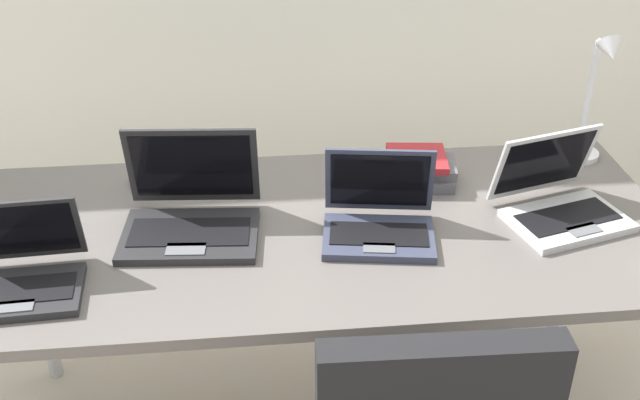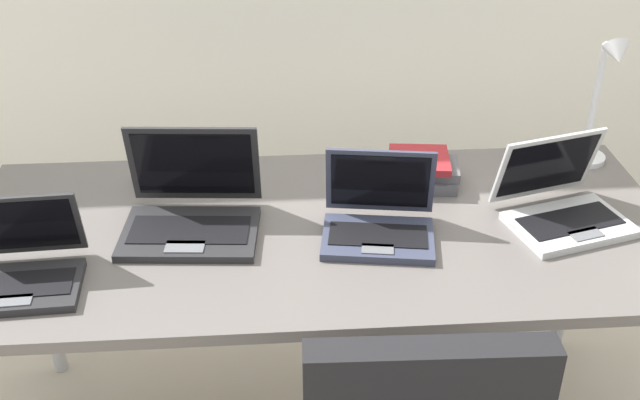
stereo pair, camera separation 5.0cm
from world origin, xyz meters
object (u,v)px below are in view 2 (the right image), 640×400
Objects in this scene: desk_lamp at (600,103)px; computer_mouse at (145,178)px; laptop_back_left at (191,211)px; laptop_center at (21,268)px; cell_phone at (37,224)px; laptop_back_right at (379,220)px; laptop_near_lamp at (563,206)px; book_stack at (423,170)px.

computer_mouse is (-1.27, -0.01, -0.18)m from desk_lamp.
computer_mouse is at bearing 121.13° from laptop_back_left.
laptop_center is (-1.49, -0.46, -0.16)m from desk_lamp.
laptop_back_left is at bearing 29.27° from laptop_center.
desk_lamp reaches higher than cell_phone.
laptop_back_right is at bearing 33.92° from cell_phone.
laptop_near_lamp is 1.12m from computer_mouse.
desk_lamp is 0.75m from laptop_back_right.
computer_mouse reaches higher than cell_phone.
laptop_near_lamp is 1.15× the size of laptop_back_right.
laptop_back_right is at bearing -8.01° from laptop_back_left.
laptop_back_left is 3.70× the size of computer_mouse.
laptop_back_right is (-0.48, -0.03, -0.00)m from laptop_near_lamp.
computer_mouse is 0.77m from book_stack.
laptop_back_left is 1.17× the size of laptop_back_right.
cell_phone is at bearing -172.28° from computer_mouse.
cell_phone is at bearing 96.87° from laptop_center.
desk_lamp is 1.16m from laptop_back_left.
laptop_back_right is (-0.66, -0.32, -0.15)m from desk_lamp.
laptop_back_left is 1.29× the size of laptop_center.
cell_phone is (-1.34, 0.07, -0.04)m from laptop_near_lamp.
laptop_back_right is 3.16× the size of computer_mouse.
laptop_back_right reaches higher than cell_phone.
desk_lamp is at bearing -30.89° from computer_mouse.
laptop_near_lamp is 1.69× the size of book_stack.
laptop_back_right is at bearing -153.91° from desk_lamp.
laptop_back_right reaches higher than laptop_center.
book_stack is (-0.32, 0.22, -0.00)m from laptop_near_lamp.
desk_lamp reaches higher than laptop_back_left.
laptop_center is at bearing -42.38° from cell_phone.
laptop_back_left is 0.28m from computer_mouse.
book_stack is (-0.50, -0.07, -0.16)m from desk_lamp.
computer_mouse is at bearing 165.90° from laptop_near_lamp.
laptop_near_lamp reaches higher than computer_mouse.
desk_lamp is 4.17× the size of computer_mouse.
book_stack is at bearing -35.62° from computer_mouse.
laptop_back_right is at bearing 9.58° from laptop_center.
desk_lamp is at bearing 48.95° from cell_phone.
cell_phone is at bearing -171.64° from book_stack.
desk_lamp is 0.37m from laptop_near_lamp.
computer_mouse is at bearing 175.94° from book_stack.
computer_mouse is 0.32m from cell_phone.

